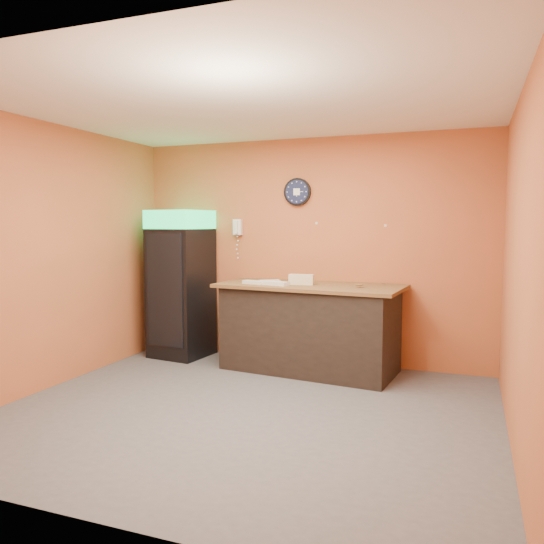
% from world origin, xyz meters
% --- Properties ---
extents(floor, '(4.50, 4.50, 0.00)m').
position_xyz_m(floor, '(0.00, 0.00, 0.00)').
color(floor, '#47474C').
rests_on(floor, ground).
extents(back_wall, '(4.50, 0.02, 2.80)m').
position_xyz_m(back_wall, '(0.00, 2.00, 1.40)').
color(back_wall, '#C05F36').
rests_on(back_wall, floor).
extents(left_wall, '(0.02, 4.00, 2.80)m').
position_xyz_m(left_wall, '(-2.25, 0.00, 1.40)').
color(left_wall, '#C05F36').
rests_on(left_wall, floor).
extents(right_wall, '(0.02, 4.00, 2.80)m').
position_xyz_m(right_wall, '(2.25, 0.00, 1.40)').
color(right_wall, '#C05F36').
rests_on(right_wall, floor).
extents(ceiling, '(4.50, 4.00, 0.02)m').
position_xyz_m(ceiling, '(0.00, 0.00, 2.80)').
color(ceiling, white).
rests_on(ceiling, back_wall).
extents(beverage_cooler, '(0.75, 0.75, 1.91)m').
position_xyz_m(beverage_cooler, '(-1.63, 1.61, 0.94)').
color(beverage_cooler, black).
rests_on(beverage_cooler, floor).
extents(prep_counter, '(2.06, 1.08, 0.99)m').
position_xyz_m(prep_counter, '(0.15, 1.56, 0.50)').
color(prep_counter, black).
rests_on(prep_counter, floor).
extents(wall_clock, '(0.35, 0.06, 0.35)m').
position_xyz_m(wall_clock, '(-0.14, 1.97, 2.14)').
color(wall_clock, black).
rests_on(wall_clock, back_wall).
extents(wall_phone, '(0.11, 0.10, 0.21)m').
position_xyz_m(wall_phone, '(-0.96, 1.95, 1.70)').
color(wall_phone, white).
rests_on(wall_phone, back_wall).
extents(butcher_paper, '(2.23, 1.15, 0.04)m').
position_xyz_m(butcher_paper, '(0.15, 1.56, 1.01)').
color(butcher_paper, brown).
rests_on(butcher_paper, prep_counter).
extents(sub_roll_stack, '(0.30, 0.14, 0.12)m').
position_xyz_m(sub_roll_stack, '(0.06, 1.49, 1.09)').
color(sub_roll_stack, beige).
rests_on(sub_roll_stack, butcher_paper).
extents(wrapped_sandwich_left, '(0.29, 0.16, 0.04)m').
position_xyz_m(wrapped_sandwich_left, '(-0.49, 1.37, 1.05)').
color(wrapped_sandwich_left, silver).
rests_on(wrapped_sandwich_left, butcher_paper).
extents(wrapped_sandwich_mid, '(0.32, 0.19, 0.04)m').
position_xyz_m(wrapped_sandwich_mid, '(-0.20, 1.34, 1.05)').
color(wrapped_sandwich_mid, silver).
rests_on(wrapped_sandwich_mid, butcher_paper).
extents(wrapped_sandwich_right, '(0.26, 0.22, 0.04)m').
position_xyz_m(wrapped_sandwich_right, '(-0.35, 1.54, 1.05)').
color(wrapped_sandwich_right, silver).
rests_on(wrapped_sandwich_right, butcher_paper).
extents(kitchen_tool, '(0.06, 0.06, 0.06)m').
position_xyz_m(kitchen_tool, '(-0.07, 1.54, 1.06)').
color(kitchen_tool, silver).
rests_on(kitchen_tool, butcher_paper).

